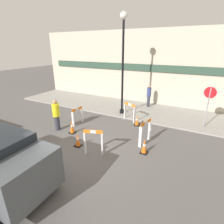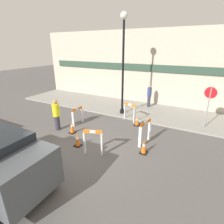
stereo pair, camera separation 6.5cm
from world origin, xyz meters
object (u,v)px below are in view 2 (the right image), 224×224
at_px(streetlamp_post, 123,53).
at_px(person_pedestrian, 149,95).
at_px(person_worker, 56,114).
at_px(stop_sign, 209,101).

xyz_separation_m(streetlamp_post, person_pedestrian, (1.15, 2.15, -2.94)).
height_order(streetlamp_post, person_worker, streetlamp_post).
distance_m(stop_sign, person_worker, 8.06).
height_order(streetlamp_post, stop_sign, streetlamp_post).
distance_m(streetlamp_post, person_worker, 5.24).
height_order(stop_sign, person_worker, stop_sign).
height_order(streetlamp_post, person_pedestrian, streetlamp_post).
bearing_deg(person_worker, streetlamp_post, 39.85).
bearing_deg(stop_sign, person_pedestrian, -17.19).
bearing_deg(person_worker, person_pedestrian, 40.43).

